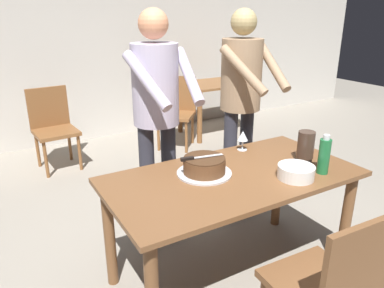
{
  "coord_description": "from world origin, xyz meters",
  "views": [
    {
      "loc": [
        -1.25,
        -1.64,
        1.7
      ],
      "look_at": [
        -0.15,
        0.25,
        0.9
      ],
      "focal_mm": 34.31,
      "sensor_mm": 36.0,
      "label": 1
    }
  ],
  "objects_px": {
    "cake_on_platter": "(204,166)",
    "water_bottle": "(324,156)",
    "wine_glass_near": "(243,136)",
    "plate_stack": "(296,172)",
    "person_cutting_cake": "(157,106)",
    "person_standing_beside": "(241,94)",
    "chair_near_side": "(332,285)",
    "hurricane_lamp": "(306,146)",
    "cake_knife": "(193,158)",
    "background_table": "(215,94)",
    "background_chair_1": "(53,125)",
    "main_dining_table": "(233,192)",
    "background_chair_2": "(177,109)"
  },
  "relations": [
    {
      "from": "chair_near_side",
      "to": "plate_stack",
      "type": "bearing_deg",
      "value": 62.62
    },
    {
      "from": "plate_stack",
      "to": "person_standing_beside",
      "type": "bearing_deg",
      "value": 74.53
    },
    {
      "from": "cake_knife",
      "to": "background_chair_1",
      "type": "xyz_separation_m",
      "value": [
        -0.4,
        2.41,
        -0.37
      ]
    },
    {
      "from": "main_dining_table",
      "to": "person_standing_beside",
      "type": "relative_size",
      "value": 0.91
    },
    {
      "from": "main_dining_table",
      "to": "cake_on_platter",
      "type": "distance_m",
      "value": 0.25
    },
    {
      "from": "plate_stack",
      "to": "background_table",
      "type": "bearing_deg",
      "value": 65.04
    },
    {
      "from": "background_chair_2",
      "to": "cake_knife",
      "type": "bearing_deg",
      "value": -115.81
    },
    {
      "from": "plate_stack",
      "to": "background_chair_1",
      "type": "bearing_deg",
      "value": 108.4
    },
    {
      "from": "water_bottle",
      "to": "chair_near_side",
      "type": "distance_m",
      "value": 0.8
    },
    {
      "from": "cake_knife",
      "to": "person_cutting_cake",
      "type": "distance_m",
      "value": 0.54
    },
    {
      "from": "main_dining_table",
      "to": "chair_near_side",
      "type": "height_order",
      "value": "chair_near_side"
    },
    {
      "from": "wine_glass_near",
      "to": "plate_stack",
      "type": "bearing_deg",
      "value": -91.46
    },
    {
      "from": "main_dining_table",
      "to": "chair_near_side",
      "type": "xyz_separation_m",
      "value": [
        0.01,
        -0.78,
        -0.14
      ]
    },
    {
      "from": "chair_near_side",
      "to": "main_dining_table",
      "type": "bearing_deg",
      "value": 90.66
    },
    {
      "from": "plate_stack",
      "to": "background_chair_1",
      "type": "height_order",
      "value": "background_chair_1"
    },
    {
      "from": "wine_glass_near",
      "to": "background_chair_2",
      "type": "xyz_separation_m",
      "value": [
        0.6,
        2.14,
        -0.36
      ]
    },
    {
      "from": "person_cutting_cake",
      "to": "hurricane_lamp",
      "type": "bearing_deg",
      "value": -42.18
    },
    {
      "from": "cake_on_platter",
      "to": "water_bottle",
      "type": "height_order",
      "value": "water_bottle"
    },
    {
      "from": "main_dining_table",
      "to": "water_bottle",
      "type": "xyz_separation_m",
      "value": [
        0.49,
        -0.26,
        0.23
      ]
    },
    {
      "from": "main_dining_table",
      "to": "cake_knife",
      "type": "bearing_deg",
      "value": 153.11
    },
    {
      "from": "cake_on_platter",
      "to": "background_chair_1",
      "type": "height_order",
      "value": "background_chair_1"
    },
    {
      "from": "plate_stack",
      "to": "water_bottle",
      "type": "bearing_deg",
      "value": -8.4
    },
    {
      "from": "cake_knife",
      "to": "person_cutting_cake",
      "type": "relative_size",
      "value": 0.16
    },
    {
      "from": "cake_on_platter",
      "to": "water_bottle",
      "type": "bearing_deg",
      "value": -28.97
    },
    {
      "from": "person_cutting_cake",
      "to": "person_standing_beside",
      "type": "bearing_deg",
      "value": 2.27
    },
    {
      "from": "wine_glass_near",
      "to": "chair_near_side",
      "type": "relative_size",
      "value": 0.16
    },
    {
      "from": "hurricane_lamp",
      "to": "chair_near_side",
      "type": "distance_m",
      "value": 0.95
    },
    {
      "from": "hurricane_lamp",
      "to": "background_chair_2",
      "type": "xyz_separation_m",
      "value": [
        0.38,
        2.52,
        -0.37
      ]
    },
    {
      "from": "cake_knife",
      "to": "hurricane_lamp",
      "type": "distance_m",
      "value": 0.77
    },
    {
      "from": "water_bottle",
      "to": "cake_on_platter",
      "type": "bearing_deg",
      "value": 151.03
    },
    {
      "from": "person_cutting_cake",
      "to": "cake_on_platter",
      "type": "bearing_deg",
      "value": -82.17
    },
    {
      "from": "background_table",
      "to": "background_chair_1",
      "type": "distance_m",
      "value": 2.26
    },
    {
      "from": "main_dining_table",
      "to": "person_standing_beside",
      "type": "height_order",
      "value": "person_standing_beside"
    },
    {
      "from": "hurricane_lamp",
      "to": "background_table",
      "type": "xyz_separation_m",
      "value": [
        1.1,
        2.71,
        -0.28
      ]
    },
    {
      "from": "main_dining_table",
      "to": "hurricane_lamp",
      "type": "xyz_separation_m",
      "value": [
        0.53,
        -0.07,
        0.22
      ]
    },
    {
      "from": "background_table",
      "to": "background_chair_2",
      "type": "bearing_deg",
      "value": -165.23
    },
    {
      "from": "plate_stack",
      "to": "person_cutting_cake",
      "type": "xyz_separation_m",
      "value": [
        -0.52,
        0.84,
        0.29
      ]
    },
    {
      "from": "cake_on_platter",
      "to": "water_bottle",
      "type": "distance_m",
      "value": 0.74
    },
    {
      "from": "person_standing_beside",
      "to": "hurricane_lamp",
      "type": "bearing_deg",
      "value": -90.25
    },
    {
      "from": "hurricane_lamp",
      "to": "person_cutting_cake",
      "type": "distance_m",
      "value": 1.04
    },
    {
      "from": "person_standing_beside",
      "to": "background_table",
      "type": "height_order",
      "value": "person_standing_beside"
    },
    {
      "from": "wine_glass_near",
      "to": "hurricane_lamp",
      "type": "bearing_deg",
      "value": -59.57
    },
    {
      "from": "person_standing_beside",
      "to": "person_cutting_cake",
      "type": "bearing_deg",
      "value": -177.73
    },
    {
      "from": "cake_knife",
      "to": "person_standing_beside",
      "type": "relative_size",
      "value": 0.16
    },
    {
      "from": "cake_on_platter",
      "to": "water_bottle",
      "type": "relative_size",
      "value": 1.36
    },
    {
      "from": "wine_glass_near",
      "to": "water_bottle",
      "type": "relative_size",
      "value": 0.58
    },
    {
      "from": "background_table",
      "to": "background_chair_2",
      "type": "height_order",
      "value": "background_chair_2"
    },
    {
      "from": "chair_near_side",
      "to": "person_cutting_cake",
      "type": "bearing_deg",
      "value": 99.37
    },
    {
      "from": "cake_on_platter",
      "to": "water_bottle",
      "type": "xyz_separation_m",
      "value": [
        0.64,
        -0.36,
        0.06
      ]
    },
    {
      "from": "wine_glass_near",
      "to": "hurricane_lamp",
      "type": "height_order",
      "value": "hurricane_lamp"
    }
  ]
}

